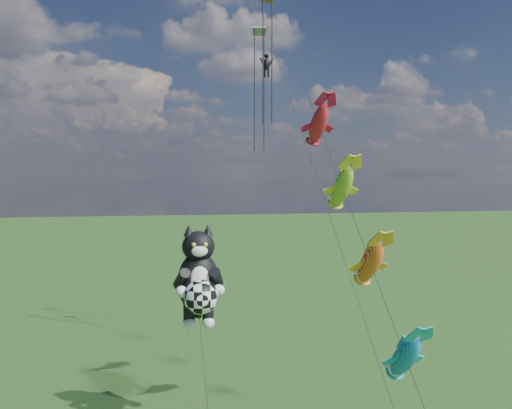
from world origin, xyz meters
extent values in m
cylinder|color=black|center=(0.39, 5.50, 2.79)|extent=(0.28, 2.73, 5.30)
ellipsoid|color=black|center=(0.26, 7.14, 6.96)|extent=(2.22, 1.88, 3.04)
ellipsoid|color=black|center=(0.26, 7.04, 8.76)|extent=(1.73, 1.59, 1.54)
cone|color=black|center=(-0.21, 7.04, 9.57)|extent=(0.57, 0.57, 0.57)
cone|color=black|center=(0.74, 7.04, 9.57)|extent=(0.57, 0.57, 0.57)
ellipsoid|color=white|center=(0.26, 6.42, 8.62)|extent=(0.83, 0.46, 0.55)
ellipsoid|color=white|center=(0.26, 6.42, 7.24)|extent=(0.98, 0.44, 1.25)
sphere|color=gold|center=(-0.02, 6.36, 8.93)|extent=(0.23, 0.23, 0.23)
sphere|color=gold|center=(0.55, 6.36, 8.93)|extent=(0.23, 0.23, 0.23)
sphere|color=white|center=(-0.64, 6.14, 6.72)|extent=(0.57, 0.57, 0.57)
sphere|color=white|center=(1.16, 6.14, 6.72)|extent=(0.57, 0.57, 0.57)
sphere|color=white|center=(-0.21, 6.99, 4.91)|extent=(0.61, 0.61, 0.61)
sphere|color=white|center=(0.74, 6.99, 4.91)|extent=(0.61, 0.61, 0.61)
sphere|color=white|center=(0.26, 5.85, 6.48)|extent=(1.68, 1.68, 1.68)
cylinder|color=black|center=(7.43, 3.16, 9.00)|extent=(1.67, 15.75, 17.72)
ellipsoid|color=blue|center=(7.79, -0.30, 5.11)|extent=(1.10, 2.42, 2.48)
ellipsoid|color=red|center=(7.48, 2.64, 8.41)|extent=(1.10, 2.42, 2.48)
ellipsoid|color=green|center=(7.18, 5.57, 11.72)|extent=(1.10, 2.42, 2.48)
ellipsoid|color=red|center=(6.87, 8.51, 15.02)|extent=(1.10, 2.42, 2.48)
cylinder|color=black|center=(8.06, 13.15, 12.58)|extent=(3.73, 16.69, 24.87)
cylinder|color=black|center=(5.85, 18.32, 20.07)|extent=(0.08, 0.08, 8.92)
cylinder|color=black|center=(6.47, 18.32, 20.07)|extent=(0.08, 0.08, 8.92)
cube|color=blue|center=(6.21, 21.48, 23.05)|extent=(1.09, 0.66, 0.62)
cylinder|color=black|center=(5.84, 21.48, 18.46)|extent=(0.08, 0.08, 9.18)
cylinder|color=black|center=(6.57, 21.48, 18.46)|extent=(0.08, 0.08, 9.18)
camera|label=1|loc=(-2.24, -21.02, 12.35)|focal=40.00mm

